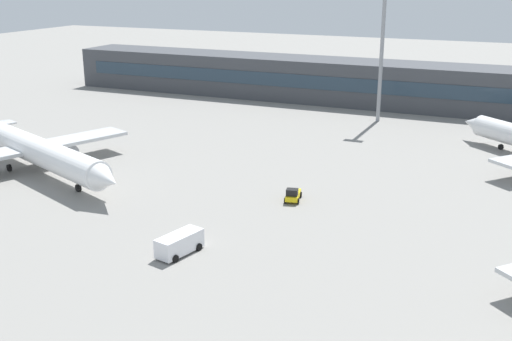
# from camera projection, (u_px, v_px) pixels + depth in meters

# --- Properties ---
(ground_plane) EXTENTS (400.00, 400.00, 0.00)m
(ground_plane) POSITION_uv_depth(u_px,v_px,m) (312.00, 201.00, 77.31)
(ground_plane) COLOR gray
(terminal_building) EXTENTS (154.92, 12.13, 9.00)m
(terminal_building) POSITION_uv_depth(u_px,v_px,m) (409.00, 86.00, 128.78)
(terminal_building) COLOR #3F4247
(terminal_building) RESTS_ON ground_plane
(airplane_mid) EXTENTS (41.25, 29.60, 10.69)m
(airplane_mid) POSITION_uv_depth(u_px,v_px,m) (32.00, 149.00, 88.09)
(airplane_mid) COLOR white
(airplane_mid) RESTS_ON ground_plane
(baggage_tug_yellow) EXTENTS (2.43, 3.84, 1.75)m
(baggage_tug_yellow) POSITION_uv_depth(u_px,v_px,m) (293.00, 195.00, 77.19)
(baggage_tug_yellow) COLOR yellow
(baggage_tug_yellow) RESTS_ON ground_plane
(service_van_white) EXTENTS (3.22, 5.52, 2.08)m
(service_van_white) POSITION_uv_depth(u_px,v_px,m) (179.00, 243.00, 62.64)
(service_van_white) COLOR white
(service_van_white) RESTS_ON ground_plane
(floodlight_tower_west) EXTENTS (3.20, 0.80, 30.09)m
(floodlight_tower_west) POSITION_uv_depth(u_px,v_px,m) (383.00, 28.00, 113.51)
(floodlight_tower_west) COLOR gray
(floodlight_tower_west) RESTS_ON ground_plane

